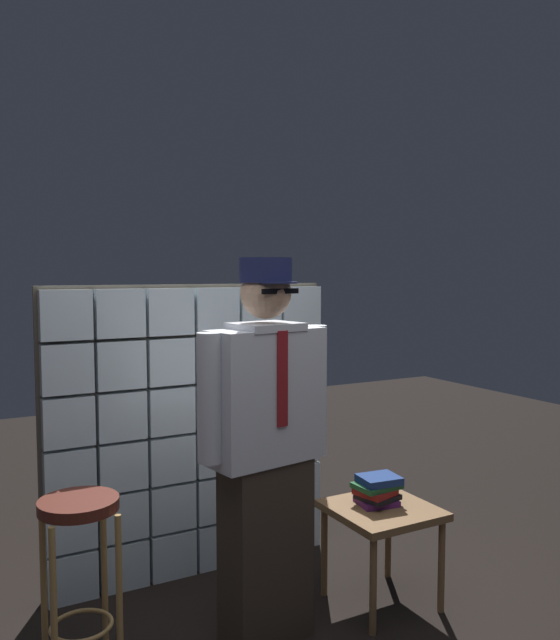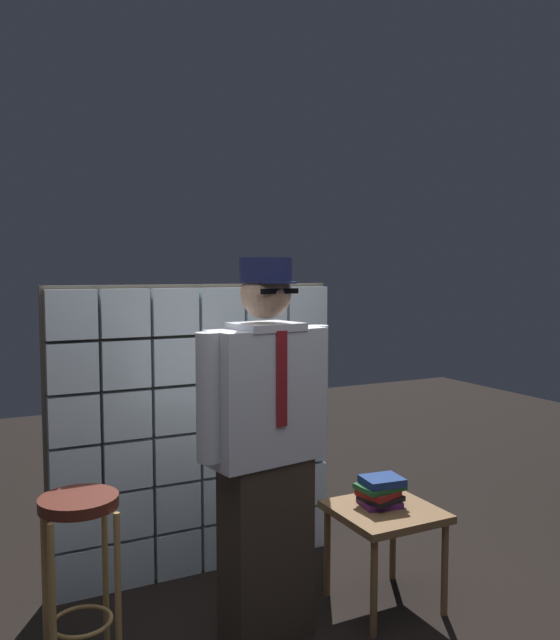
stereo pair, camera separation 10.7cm
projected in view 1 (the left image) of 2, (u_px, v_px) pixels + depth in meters
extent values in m
cube|color=silver|center=(72.00, 577.00, 3.43)|extent=(0.26, 0.08, 0.26)
cube|color=silver|center=(125.00, 566.00, 3.57)|extent=(0.26, 0.08, 0.26)
cube|color=silver|center=(173.00, 555.00, 3.70)|extent=(0.26, 0.08, 0.26)
cube|color=silver|center=(218.00, 545.00, 3.84)|extent=(0.26, 0.08, 0.26)
cube|color=silver|center=(260.00, 536.00, 3.97)|extent=(0.26, 0.08, 0.26)
cube|color=silver|center=(299.00, 527.00, 4.11)|extent=(0.26, 0.08, 0.26)
cube|color=silver|center=(71.00, 526.00, 3.41)|extent=(0.26, 0.08, 0.26)
cube|color=silver|center=(124.00, 516.00, 3.55)|extent=(0.26, 0.08, 0.26)
cube|color=silver|center=(172.00, 507.00, 3.68)|extent=(0.26, 0.08, 0.26)
cube|color=silver|center=(218.00, 499.00, 3.82)|extent=(0.26, 0.08, 0.26)
cube|color=silver|center=(260.00, 491.00, 3.95)|extent=(0.26, 0.08, 0.26)
cube|color=silver|center=(299.00, 484.00, 4.09)|extent=(0.26, 0.08, 0.26)
cube|color=silver|center=(70.00, 474.00, 3.39)|extent=(0.26, 0.08, 0.26)
cube|color=silver|center=(123.00, 467.00, 3.52)|extent=(0.26, 0.08, 0.26)
cube|color=silver|center=(172.00, 459.00, 3.66)|extent=(0.26, 0.08, 0.26)
cube|color=silver|center=(217.00, 453.00, 3.80)|extent=(0.26, 0.08, 0.26)
cube|color=silver|center=(260.00, 446.00, 3.93)|extent=(0.26, 0.08, 0.26)
cube|color=silver|center=(299.00, 441.00, 4.07)|extent=(0.26, 0.08, 0.26)
cube|color=silver|center=(68.00, 422.00, 3.37)|extent=(0.26, 0.08, 0.26)
cube|color=silver|center=(122.00, 416.00, 3.50)|extent=(0.26, 0.08, 0.26)
cube|color=silver|center=(171.00, 411.00, 3.64)|extent=(0.26, 0.08, 0.26)
cube|color=silver|center=(217.00, 406.00, 3.77)|extent=(0.26, 0.08, 0.26)
cube|color=silver|center=(260.00, 401.00, 3.91)|extent=(0.26, 0.08, 0.26)
cube|color=silver|center=(299.00, 397.00, 4.05)|extent=(0.26, 0.08, 0.26)
cube|color=silver|center=(67.00, 369.00, 3.35)|extent=(0.26, 0.08, 0.26)
cube|color=silver|center=(121.00, 365.00, 3.48)|extent=(0.26, 0.08, 0.26)
cube|color=silver|center=(170.00, 361.00, 3.62)|extent=(0.26, 0.08, 0.26)
cube|color=silver|center=(217.00, 358.00, 3.75)|extent=(0.26, 0.08, 0.26)
cube|color=silver|center=(260.00, 355.00, 3.89)|extent=(0.26, 0.08, 0.26)
cube|color=silver|center=(300.00, 352.00, 4.02)|extent=(0.26, 0.08, 0.26)
cube|color=silver|center=(66.00, 315.00, 3.33)|extent=(0.26, 0.08, 0.26)
cube|color=silver|center=(120.00, 313.00, 3.46)|extent=(0.26, 0.08, 0.26)
cube|color=silver|center=(170.00, 312.00, 3.60)|extent=(0.26, 0.08, 0.26)
cube|color=silver|center=(216.00, 310.00, 3.73)|extent=(0.26, 0.08, 0.26)
cube|color=silver|center=(259.00, 309.00, 3.87)|extent=(0.26, 0.08, 0.26)
cube|color=silver|center=(300.00, 308.00, 4.00)|extent=(0.26, 0.08, 0.26)
cube|color=#5B5447|center=(192.00, 430.00, 3.76)|extent=(1.72, 0.02, 1.72)
cube|color=#382D23|center=(266.00, 551.00, 3.05)|extent=(0.45, 0.28, 0.88)
cube|color=silver|center=(266.00, 395.00, 2.99)|extent=(0.58, 0.33, 0.62)
cube|color=maroon|center=(282.00, 379.00, 2.88)|extent=(0.06, 0.02, 0.44)
cube|color=silver|center=(266.00, 327.00, 2.97)|extent=(0.34, 0.30, 0.04)
sphere|color=tan|center=(266.00, 293.00, 2.95)|extent=(0.24, 0.24, 0.24)
ellipsoid|color=black|center=(273.00, 303.00, 2.91)|extent=(0.17, 0.11, 0.11)
cube|color=black|center=(280.00, 291.00, 2.87)|extent=(0.20, 0.05, 0.02)
cylinder|color=#191E47|center=(278.00, 283.00, 2.88)|extent=(0.21, 0.21, 0.01)
cylinder|color=#191E47|center=(266.00, 270.00, 2.95)|extent=(0.24, 0.24, 0.11)
cylinder|color=silver|center=(315.00, 383.00, 3.18)|extent=(0.13, 0.13, 0.57)
cylinder|color=silver|center=(210.00, 398.00, 2.80)|extent=(0.13, 0.13, 0.57)
cylinder|color=#592319|center=(79.00, 505.00, 2.73)|extent=(0.34, 0.34, 0.05)
torus|color=tan|center=(82.00, 625.00, 2.77)|extent=(0.27, 0.27, 0.02)
cylinder|color=tan|center=(54.00, 618.00, 2.58)|extent=(0.03, 0.03, 0.75)
cylinder|color=tan|center=(119.00, 602.00, 2.70)|extent=(0.03, 0.03, 0.75)
cylinder|color=tan|center=(44.00, 589.00, 2.81)|extent=(0.03, 0.03, 0.75)
cylinder|color=tan|center=(104.00, 576.00, 2.94)|extent=(0.03, 0.03, 0.75)
cube|color=brown|center=(382.00, 510.00, 3.38)|extent=(0.52, 0.52, 0.04)
cylinder|color=brown|center=(373.00, 586.00, 3.11)|extent=(0.04, 0.04, 0.49)
cylinder|color=brown|center=(441.00, 566.00, 3.32)|extent=(0.04, 0.04, 0.49)
cylinder|color=brown|center=(324.00, 551.00, 3.49)|extent=(0.04, 0.04, 0.49)
cylinder|color=brown|center=(388.00, 536.00, 3.70)|extent=(0.04, 0.04, 0.49)
cube|color=#591E66|center=(376.00, 501.00, 3.42)|extent=(0.23, 0.21, 0.03)
cube|color=black|center=(378.00, 497.00, 3.41)|extent=(0.22, 0.21, 0.03)
cube|color=maroon|center=(375.00, 491.00, 3.40)|extent=(0.21, 0.22, 0.03)
cube|color=#1E592D|center=(377.00, 485.00, 3.41)|extent=(0.24, 0.19, 0.03)
cube|color=navy|center=(379.00, 480.00, 3.40)|extent=(0.22, 0.19, 0.04)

